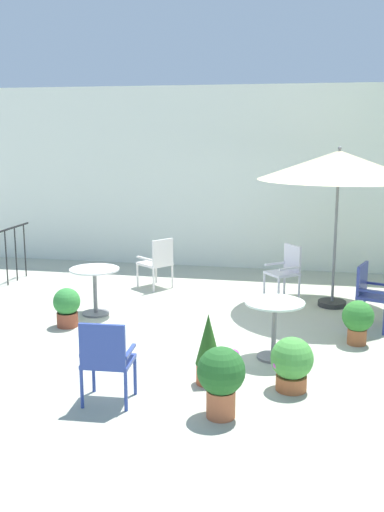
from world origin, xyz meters
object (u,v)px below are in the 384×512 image
(potted_plant_2, at_px, (292,362))
(potted_plant_5, at_px, (358,319))
(cafe_table_1, at_px, (95,282))
(patio_chair_2, at_px, (370,290))
(patio_umbrella_0, at_px, (339,166))
(potted_plant_4, at_px, (208,348))
(patio_chair_3, at_px, (158,260))
(potted_plant_0, at_px, (221,377))
(patio_chair_1, at_px, (286,269))
(cafe_table_0, at_px, (274,319))
(patio_chair_0, at_px, (106,357))
(potted_plant_1, at_px, (67,306))

(potted_plant_2, height_order, potted_plant_5, potted_plant_2)
(cafe_table_1, xyz_separation_m, patio_chair_2, (3.97, 0.20, 0.04))
(patio_umbrella_0, distance_m, potted_plant_4, 4.02)
(patio_chair_3, relative_size, potted_plant_4, 1.12)
(potted_plant_5, bearing_deg, patio_chair_3, 145.71)
(potted_plant_0, bearing_deg, patio_chair_1, 84.26)
(patio_chair_1, height_order, potted_plant_0, patio_chair_1)
(cafe_table_0, relative_size, patio_chair_3, 0.81)
(potted_plant_0, bearing_deg, cafe_table_1, 129.16)
(potted_plant_5, bearing_deg, potted_plant_0, -121.28)
(patio_chair_3, bearing_deg, patio_umbrella_0, -9.66)
(cafe_table_1, xyz_separation_m, potted_plant_4, (2.10, -2.15, -0.09))
(potted_plant_4, bearing_deg, patio_chair_1, 78.86)
(potted_plant_5, bearing_deg, patio_chair_0, -138.28)
(potted_plant_1, bearing_deg, potted_plant_0, -41.77)
(potted_plant_0, distance_m, potted_plant_2, 1.00)
(patio_chair_0, xyz_separation_m, potted_plant_1, (-1.38, 2.23, -0.21))
(patio_umbrella_0, distance_m, potted_plant_5, 2.54)
(cafe_table_0, xyz_separation_m, patio_chair_1, (0.02, 2.52, 0.04))
(patio_chair_3, height_order, potted_plant_2, patio_chair_3)
(potted_plant_1, bearing_deg, cafe_table_0, -12.27)
(patio_chair_3, bearing_deg, potted_plant_0, -68.26)
(patio_umbrella_0, height_order, patio_chair_2, patio_umbrella_0)
(patio_umbrella_0, xyz_separation_m, potted_plant_4, (-1.41, -3.31, -1.79))
(cafe_table_0, distance_m, potted_plant_5, 1.26)
(patio_chair_2, relative_size, potted_plant_5, 1.55)
(potted_plant_0, xyz_separation_m, potted_plant_4, (-0.25, 0.74, -0.01))
(potted_plant_1, bearing_deg, potted_plant_5, 1.08)
(potted_plant_0, xyz_separation_m, potted_plant_2, (0.64, 0.75, -0.10))
(patio_chair_3, relative_size, potted_plant_0, 1.26)
(cafe_table_0, xyz_separation_m, potted_plant_2, (0.25, -0.88, -0.19))
(patio_chair_2, height_order, patio_chair_3, patio_chair_2)
(patio_chair_0, bearing_deg, potted_plant_1, 121.63)
(patio_umbrella_0, bearing_deg, potted_plant_4, -113.12)
(cafe_table_1, xyz_separation_m, potted_plant_0, (2.35, -2.89, -0.08))
(cafe_table_1, bearing_deg, potted_plant_2, -35.47)
(patio_chair_3, relative_size, potted_plant_5, 1.53)
(potted_plant_1, bearing_deg, potted_plant_4, -33.78)
(cafe_table_0, bearing_deg, patio_chair_1, 89.49)
(potted_plant_0, height_order, potted_plant_5, potted_plant_0)
(cafe_table_0, xyz_separation_m, potted_plant_1, (-2.94, 0.64, -0.20))
(potted_plant_5, bearing_deg, potted_plant_4, -136.30)
(potted_plant_4, relative_size, potted_plant_5, 1.37)
(patio_chair_1, xyz_separation_m, patio_chair_2, (1.20, -1.07, -0.01))
(patio_chair_3, bearing_deg, potted_plant_4, -67.74)
(patio_chair_1, relative_size, potted_plant_5, 1.59)
(cafe_table_1, bearing_deg, potted_plant_4, -45.67)
(patio_chair_0, height_order, potted_plant_5, patio_chair_0)
(potted_plant_0, xyz_separation_m, potted_plant_5, (1.42, 2.34, -0.08))
(patio_chair_0, bearing_deg, potted_plant_5, 41.72)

